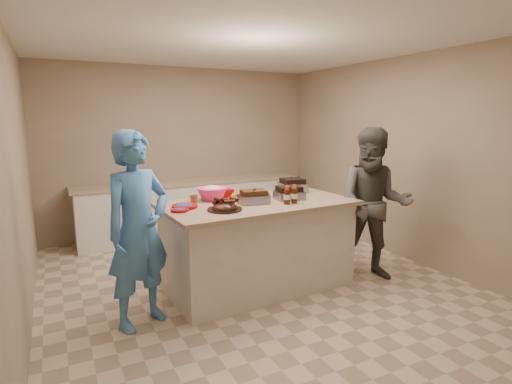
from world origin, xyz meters
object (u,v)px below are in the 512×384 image
bbq_bottle_a (287,204)px  mustard_bottle (233,204)px  rib_platter (225,210)px  guest_blue (144,323)px  coleslaw_bowl (212,200)px  roasting_pan (292,192)px  island (258,286)px  guest_gray (369,276)px  plastic_cup (194,203)px  bbq_bottle_b (294,203)px

bbq_bottle_a → mustard_bottle: size_ratio=1.58×
rib_platter → guest_blue: (-0.85, -0.03, -0.99)m
bbq_bottle_a → mustard_bottle: (-0.50, 0.28, 0.00)m
coleslaw_bowl → roasting_pan: bearing=-0.5°
island → guest_gray: (1.34, -0.36, 0.00)m
plastic_cup → rib_platter: bearing=-71.5°
rib_platter → roasting_pan: rib_platter is taller
coleslaw_bowl → plastic_cup: coleslaw_bowl is taller
mustard_bottle → guest_blue: mustard_bottle is taller
coleslaw_bowl → plastic_cup: size_ratio=3.88×
island → roasting_pan: 1.22m
rib_platter → plastic_cup: size_ratio=3.95×
guest_gray → bbq_bottle_a: bearing=-143.2°
guest_blue → guest_gray: size_ratio=1.00×
island → rib_platter: bearing=-158.9°
bbq_bottle_b → guest_blue: 1.92m
bbq_bottle_a → guest_blue: bearing=179.7°
plastic_cup → coleslaw_bowl: bearing=13.2°
bbq_bottle_b → roasting_pan: bearing=59.4°
mustard_bottle → guest_blue: size_ratio=0.07×
roasting_pan → mustard_bottle: size_ratio=2.34×
roasting_pan → bbq_bottle_b: bearing=-112.6°
bbq_bottle_a → guest_gray: bbq_bottle_a is taller
rib_platter → guest_gray: 2.08m
bbq_bottle_a → bbq_bottle_b: bearing=3.0°
coleslaw_bowl → bbq_bottle_b: bearing=-38.2°
island → plastic_cup: 1.21m
bbq_bottle_a → guest_blue: size_ratio=0.11×
island → rib_platter: (-0.49, -0.22, 0.99)m
mustard_bottle → guest_blue: (-1.05, -0.27, -0.99)m
bbq_bottle_a → mustard_bottle: bearing=151.1°
rib_platter → guest_gray: bearing=-4.6°
rib_platter → plastic_cup: 0.51m
island → bbq_bottle_b: (0.31, -0.25, 0.99)m
bbq_bottle_a → plastic_cup: 1.00m
plastic_cup → guest_gray: (1.98, -0.63, -0.99)m
bbq_bottle_b → guest_gray: size_ratio=0.11×
coleslaw_bowl → rib_platter: bearing=-97.6°
island → rib_platter: size_ratio=5.91×
rib_platter → guest_blue: bearing=-178.0°
rib_platter → coleslaw_bowl: size_ratio=1.02×
island → mustard_bottle: size_ratio=16.56×
rib_platter → coleslaw_bowl: bearing=82.4°
coleslaw_bowl → mustard_bottle: size_ratio=2.75×
island → mustard_bottle: mustard_bottle is taller
island → roasting_pan: roasting_pan is taller
roasting_pan → bbq_bottle_b: 0.65m
island → plastic_cup: bearing=154.9°
bbq_bottle_b → guest_blue: bearing=179.9°
guest_gray → coleslaw_bowl: bearing=-159.0°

